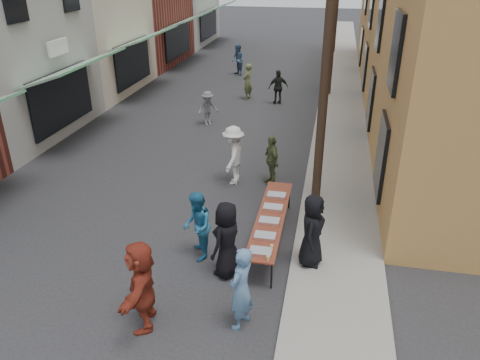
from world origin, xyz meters
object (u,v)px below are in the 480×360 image
at_px(serving_table, 271,218).
at_px(server, 312,230).
at_px(utility_pole_mid, 335,5).
at_px(guest_front_c, 197,226).
at_px(utility_pole_near, 327,49).
at_px(catering_tray_sausage, 261,252).
at_px(guest_front_a, 227,240).

xyz_separation_m(serving_table, server, (1.08, -0.86, 0.29)).
relative_size(utility_pole_mid, serving_table, 2.25).
bearing_deg(server, guest_front_c, 101.87).
bearing_deg(serving_table, guest_front_c, -148.16).
relative_size(utility_pole_near, utility_pole_mid, 1.00).
xyz_separation_m(guest_front_c, server, (2.73, 0.16, 0.12)).
bearing_deg(catering_tray_sausage, guest_front_c, 159.11).
height_order(serving_table, guest_front_c, guest_front_c).
bearing_deg(catering_tray_sausage, utility_pole_near, 76.17).
relative_size(serving_table, catering_tray_sausage, 8.00).
height_order(utility_pole_near, guest_front_a, utility_pole_near).
bearing_deg(guest_front_a, utility_pole_near, 177.38).
bearing_deg(utility_pole_mid, utility_pole_near, -90.00).
xyz_separation_m(guest_front_a, server, (1.88, 0.67, 0.07)).
distance_m(serving_table, guest_front_a, 1.74).
height_order(serving_table, server, server).
relative_size(serving_table, guest_front_a, 2.16).
bearing_deg(server, utility_pole_mid, 8.68).
xyz_separation_m(utility_pole_mid, server, (0.05, -15.41, -3.50)).
distance_m(serving_table, catering_tray_sausage, 1.65).
bearing_deg(guest_front_a, utility_pole_mid, -164.93).
bearing_deg(utility_pole_near, catering_tray_sausage, -103.83).
height_order(catering_tray_sausage, server, server).
height_order(utility_pole_near, utility_pole_mid, same).
bearing_deg(catering_tray_sausage, utility_pole_mid, 86.35).
xyz_separation_m(serving_table, guest_front_a, (-0.80, -1.53, 0.22)).
relative_size(catering_tray_sausage, guest_front_a, 0.27).
xyz_separation_m(utility_pole_mid, guest_front_c, (-2.68, -15.57, -3.62)).
relative_size(utility_pole_near, guest_front_c, 5.14).
bearing_deg(utility_pole_mid, guest_front_c, -99.76).
relative_size(guest_front_c, server, 0.98).
xyz_separation_m(guest_front_a, guest_front_c, (-0.85, 0.51, -0.05)).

